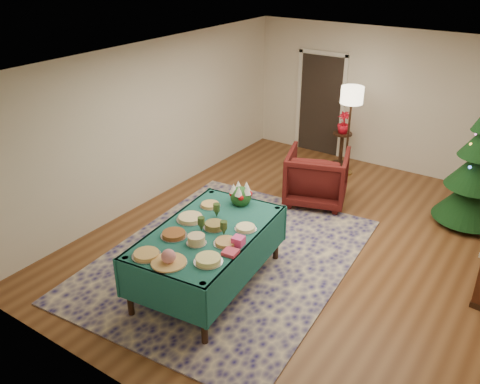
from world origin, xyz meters
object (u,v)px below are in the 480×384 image
Objects in this scene: armchair at (317,174)px; potted_plant at (343,127)px; side_table at (341,150)px; christmas_tree at (477,171)px; buffet_table at (208,242)px; gift_box at (238,241)px; floor_lamp at (352,101)px.

armchair is 2.40× the size of potted_plant.
potted_plant reaches higher than side_table.
potted_plant is 0.21× the size of christmas_tree.
buffet_table is 3.32× the size of side_table.
gift_box is 3.09m from armchair.
gift_box is 0.07× the size of christmas_tree.
side_table is 2.93m from christmas_tree.
side_table is 0.34× the size of christmas_tree.
buffet_table is 1.31× the size of floor_lamp.
potted_plant is (-0.76, 4.78, -0.09)m from gift_box.
armchair is 1.51× the size of side_table.
buffet_table is 0.56m from gift_box.
christmas_tree is at bearing 56.47° from buffet_table.
armchair is at bearing 98.29° from gift_box.
potted_plant is (-0.32, 1.75, 0.29)m from armchair.
buffet_table is at bearing -90.00° from floor_lamp.
christmas_tree is (2.67, -1.06, 0.57)m from side_table.
buffet_table reaches higher than side_table.
armchair is 1.79m from side_table.
floor_lamp is at bearing -53.44° from side_table.
potted_plant is at bearing 99.02° from gift_box.
floor_lamp is (0.00, 4.38, 0.79)m from buffet_table.
buffet_table is at bearing 70.09° from armchair.
floor_lamp reaches higher than buffet_table.
side_table is (-0.32, 1.75, -0.18)m from armchair.
buffet_table is 2.97m from armchair.
armchair is at bearing -79.73° from potted_plant.
armchair is at bearing 88.71° from buffet_table.
armchair is at bearing -163.66° from christmas_tree.
side_table is (-0.25, 0.34, -1.13)m from floor_lamp.
christmas_tree is (2.67, -1.06, 0.10)m from potted_plant.
christmas_tree is (2.42, 3.66, 0.23)m from buffet_table.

